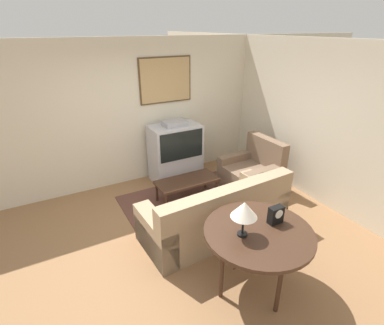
% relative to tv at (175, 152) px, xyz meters
% --- Properties ---
extents(ground_plane, '(12.00, 12.00, 0.00)m').
position_rel_tv_xyz_m(ground_plane, '(-0.75, -1.73, -0.58)').
color(ground_plane, '#8E6642').
extents(wall_back, '(12.00, 0.10, 2.70)m').
position_rel_tv_xyz_m(wall_back, '(-0.74, 0.40, 0.78)').
color(wall_back, beige).
rests_on(wall_back, ground_plane).
extents(wall_right, '(0.06, 12.00, 2.70)m').
position_rel_tv_xyz_m(wall_right, '(1.88, -1.73, 0.77)').
color(wall_right, beige).
rests_on(wall_right, ground_plane).
extents(area_rug, '(2.35, 1.51, 0.01)m').
position_rel_tv_xyz_m(area_rug, '(-0.14, -0.91, -0.57)').
color(area_rug, brown).
rests_on(area_rug, ground_plane).
extents(tv, '(0.97, 0.59, 1.22)m').
position_rel_tv_xyz_m(tv, '(0.00, 0.00, 0.00)').
color(tv, '#B7B7BC').
rests_on(tv, ground_plane).
extents(couch, '(2.22, 1.02, 0.91)m').
position_rel_tv_xyz_m(couch, '(-0.24, -1.89, -0.27)').
color(couch, '#9E8466').
rests_on(couch, ground_plane).
extents(armchair, '(0.91, 0.96, 0.97)m').
position_rel_tv_xyz_m(armchair, '(1.10, -1.06, -0.27)').
color(armchair, brown).
rests_on(armchair, ground_plane).
extents(coffee_table, '(1.10, 0.49, 0.40)m').
position_rel_tv_xyz_m(coffee_table, '(-0.18, -0.83, -0.23)').
color(coffee_table, '#3D2619').
rests_on(coffee_table, ground_plane).
extents(console_table, '(1.21, 1.21, 0.82)m').
position_rel_tv_xyz_m(console_table, '(-0.41, -2.97, 0.17)').
color(console_table, '#3D2619').
rests_on(console_table, ground_plane).
extents(table_lamp, '(0.28, 0.28, 0.41)m').
position_rel_tv_xyz_m(table_lamp, '(-0.62, -2.93, 0.55)').
color(table_lamp, black).
rests_on(table_lamp, console_table).
extents(mantel_clock, '(0.17, 0.10, 0.21)m').
position_rel_tv_xyz_m(mantel_clock, '(-0.15, -2.93, 0.34)').
color(mantel_clock, black).
rests_on(mantel_clock, console_table).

